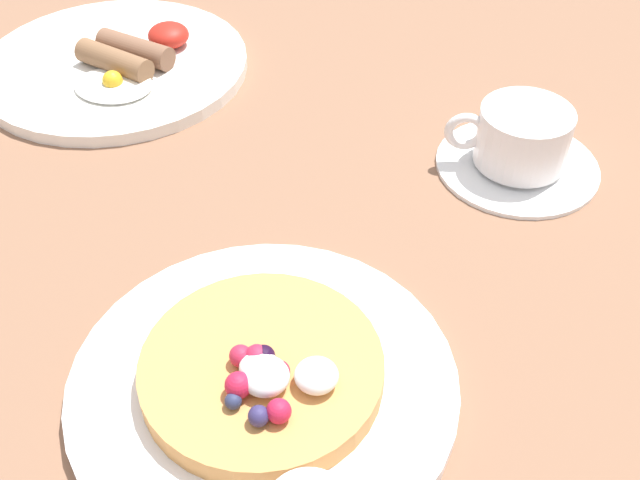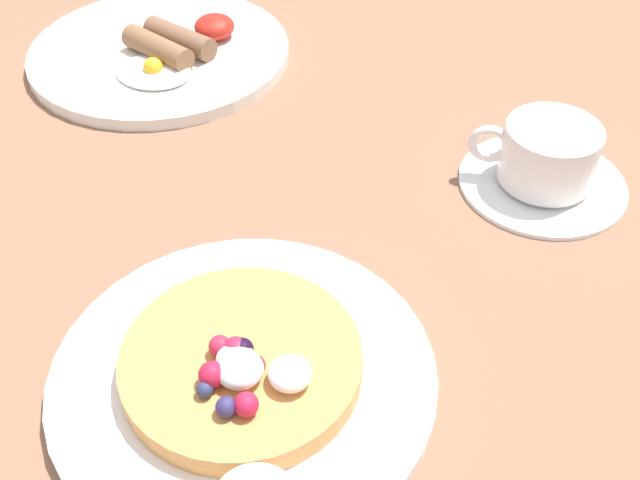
{
  "view_description": "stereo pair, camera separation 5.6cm",
  "coord_description": "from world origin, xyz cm",
  "views": [
    {
      "loc": [
        19.82,
        -35.07,
        42.25
      ],
      "look_at": [
        5.92,
        3.52,
        4.0
      ],
      "focal_mm": 43.32,
      "sensor_mm": 36.0,
      "label": 1
    },
    {
      "loc": [
        24.91,
        -32.84,
        42.25
      ],
      "look_at": [
        5.92,
        3.52,
        4.0
      ],
      "focal_mm": 43.32,
      "sensor_mm": 36.0,
      "label": 2
    }
  ],
  "objects": [
    {
      "name": "pancake_plate",
      "position": [
        5.91,
        -7.44,
        0.62
      ],
      "size": [
        25.66,
        25.66,
        1.25
      ],
      "primitive_type": "cylinder",
      "color": "white",
      "rests_on": "ground_plane"
    },
    {
      "name": "ground_plane",
      "position": [
        0.0,
        0.0,
        -1.5
      ],
      "size": [
        168.47,
        136.81,
        3.0
      ],
      "primitive_type": "cube",
      "color": "#8A6047"
    },
    {
      "name": "fried_breakfast",
      "position": [
        -21.97,
        24.65,
        2.34
      ],
      "size": [
        9.76,
        14.94,
        2.69
      ],
      "color": "brown",
      "rests_on": "breakfast_plate"
    },
    {
      "name": "pancake_with_berries",
      "position": [
        6.05,
        -7.64,
        2.36
      ],
      "size": [
        15.82,
        15.82,
        3.59
      ],
      "color": "#D9944D",
      "rests_on": "pancake_plate"
    },
    {
      "name": "coffee_saucer",
      "position": [
        17.78,
        22.47,
        0.41
      ],
      "size": [
        14.39,
        14.39,
        0.82
      ],
      "primitive_type": "cylinder",
      "color": "white",
      "rests_on": "ground_plane"
    },
    {
      "name": "coffee_cup",
      "position": [
        17.64,
        22.43,
        3.46
      ],
      "size": [
        10.71,
        8.02,
        5.1
      ],
      "color": "white",
      "rests_on": "coffee_saucer"
    },
    {
      "name": "breakfast_plate",
      "position": [
        -24.6,
        24.87,
        0.64
      ],
      "size": [
        27.61,
        27.61,
        1.29
      ],
      "primitive_type": "cylinder",
      "color": "white",
      "rests_on": "ground_plane"
    }
  ]
}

